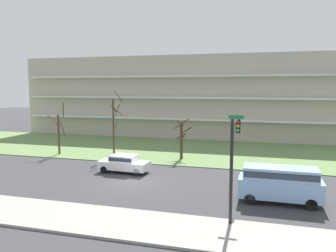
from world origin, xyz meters
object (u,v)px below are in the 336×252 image
Objects in this scene: tree_far_left at (59,132)px; sedan_white_near_left at (124,163)px; tree_center at (182,138)px; tree_left at (114,125)px; van_blue_center_left at (280,182)px; traffic_signal_mast at (234,148)px.

sedan_white_near_left is (10.04, -5.36, -1.72)m from tree_far_left.
tree_center is (13.66, 1.26, -0.32)m from tree_far_left.
tree_far_left is at bearing -174.71° from tree_center.
sedan_white_near_left is at bearing -58.55° from tree_left.
tree_center is 7.68m from sedan_white_near_left.
tree_center is 14.46m from van_blue_center_left.
van_blue_center_left is 4.76m from traffic_signal_mast.
tree_left is at bearing 135.81° from traffic_signal_mast.
van_blue_center_left is 0.89× the size of traffic_signal_mast.
sedan_white_near_left is (3.63, -5.93, -2.64)m from tree_left.
tree_far_left is at bearing 157.24° from van_blue_center_left.
van_blue_center_left is at bearing 46.63° from traffic_signal_mast.
tree_center is 0.81× the size of van_blue_center_left.
tree_far_left is 1.39× the size of tree_center.
van_blue_center_left reaches higher than sedan_white_near_left.
tree_center is 15.54m from traffic_signal_mast.
van_blue_center_left is (16.44, -10.43, -2.11)m from tree_left.
tree_far_left is at bearing 147.62° from traffic_signal_mast.
tree_far_left reaches higher than traffic_signal_mast.
tree_center reaches higher than van_blue_center_left.
tree_left is 7.44m from sedan_white_near_left.
tree_center reaches higher than sedan_white_near_left.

